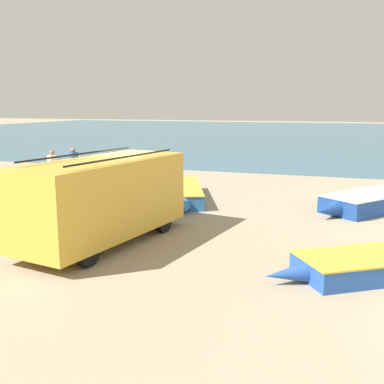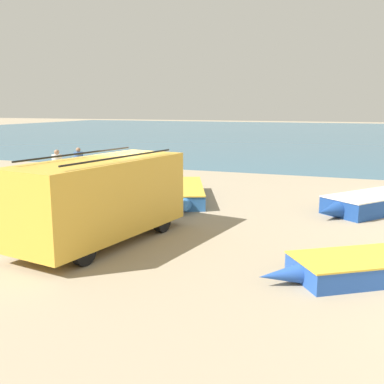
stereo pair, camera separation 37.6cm
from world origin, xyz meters
The scene contains 8 objects.
ground_plane centered at (0.00, 0.00, 0.00)m, with size 200.00×200.00×0.00m, color gray.
sea_water centered at (0.00, 52.00, 0.00)m, with size 120.00×80.00×0.01m, color #33607A.
parked_van centered at (0.95, -2.24, 1.29)m, with size 2.89×5.74×2.47m.
fishing_rowboat_0 centered at (8.15, 4.36, 0.32)m, with size 3.97×4.62×0.64m.
fishing_rowboat_1 centered at (1.00, 3.82, 0.29)m, with size 3.11×5.49×0.57m.
fishing_rowboat_3 centered at (8.16, -2.30, 0.25)m, with size 4.90×3.70×0.49m.
fisherman_0 centered at (-5.57, 6.17, 1.03)m, with size 0.45×0.45×1.72m.
fisherman_3 centered at (-5.56, 4.46, 1.06)m, with size 0.47×0.47×1.78m.
Camera 2 is at (7.49, -12.77, 3.76)m, focal length 42.00 mm.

